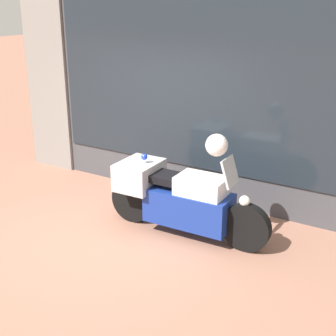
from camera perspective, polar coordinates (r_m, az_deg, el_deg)
ground_plane at (r=6.55m, az=-8.28°, el=-8.16°), size 60.00×60.00×0.00m
shop_building at (r=7.74m, az=-1.90°, el=10.73°), size 6.12×0.55×3.63m
window_display at (r=7.70m, az=3.44°, el=0.33°), size 4.74×0.30×2.03m
paramedic_motorcycle at (r=6.36m, az=1.07°, el=-3.47°), size 2.38×0.68×1.21m
white_helmet at (r=5.85m, az=5.95°, el=2.79°), size 0.28×0.28×0.28m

